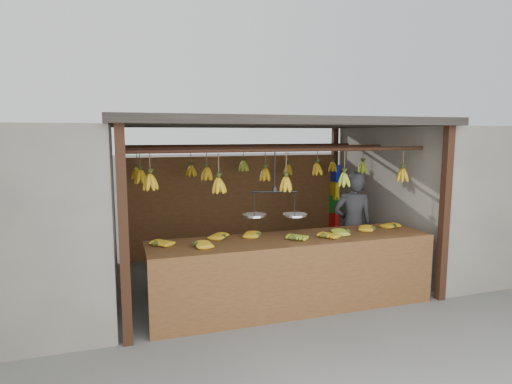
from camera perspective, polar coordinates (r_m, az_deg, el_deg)
name	(u,v)px	position (r m, az deg, el deg)	size (l,w,h in m)	color
ground	(262,279)	(6.66, 0.81, -11.49)	(80.00, 80.00, 0.00)	#5B5B57
stall	(255,149)	(6.60, -0.08, 5.81)	(4.30, 3.30, 2.40)	black
neighbor_right	(457,194)	(8.26, 25.21, -0.25)	(3.00, 3.00, 2.30)	slate
counter	(296,255)	(5.36, 5.36, -8.35)	(3.62, 0.82, 0.96)	#59351A
hanging_bananas	(262,174)	(6.30, 0.78, 2.47)	(3.64, 2.20, 0.37)	#BA8A13
balance_scale	(275,212)	(5.37, 2.48, -2.69)	(0.79, 0.44, 0.83)	black
vendor	(353,226)	(6.62, 12.78, -4.41)	(0.60, 0.39, 1.64)	#262628
bag_bundles	(335,197)	(8.40, 10.44, -0.70)	(0.08, 0.26, 1.27)	#1426BF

